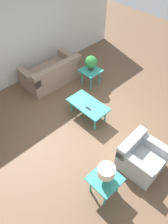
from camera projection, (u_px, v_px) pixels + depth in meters
The scene contains 10 objects.
ground_plane at pixel (97, 125), 5.67m from camera, with size 14.00×14.00×0.00m, color brown.
wall_right at pixel (21, 36), 6.23m from camera, with size 0.12×7.20×2.70m.
sofa at pixel (52, 74), 6.75m from camera, with size 0.95×1.74×0.76m.
armchair at pixel (141, 158), 4.66m from camera, with size 0.87×0.87×0.72m.
coffee_table at pixel (88, 106), 5.62m from camera, with size 1.08×0.58×0.45m.
side_table_plant at pixel (91, 72), 6.52m from camera, with size 0.56×0.56×0.54m.
side_table_lamp at pixel (105, 181), 4.12m from camera, with size 0.56×0.56×0.54m.
potted_plant at pixel (91, 62), 6.27m from camera, with size 0.36×0.36×0.46m.
table_lamp at pixel (106, 172), 3.88m from camera, with size 0.32×0.32×0.38m.
remote_control at pixel (88, 108), 5.46m from camera, with size 0.16×0.04×0.02m.
Camera 1 is at (-2.42, 2.80, 4.33)m, focal length 35.00 mm.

